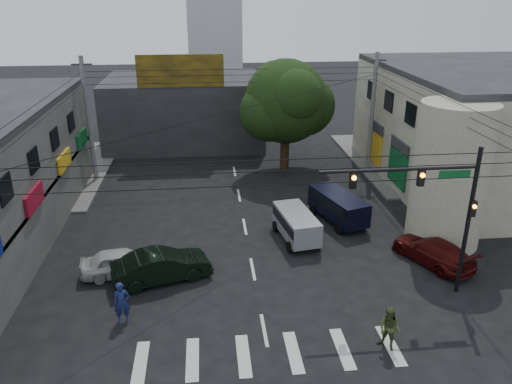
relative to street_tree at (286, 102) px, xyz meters
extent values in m
plane|color=black|center=(-4.00, -17.00, -5.47)|extent=(160.00, 160.00, 0.00)
cube|color=#514F4C|center=(-22.00, 1.00, -5.40)|extent=(16.00, 16.00, 0.15)
cube|color=#514F4C|center=(14.00, 1.00, -5.40)|extent=(16.00, 16.00, 0.15)
cube|color=gray|center=(14.00, -4.00, -1.47)|extent=(14.00, 18.00, 8.00)
cylinder|color=gray|center=(7.00, -13.00, -1.47)|extent=(4.00, 4.00, 8.00)
cube|color=#232326|center=(-8.00, 9.00, -2.47)|extent=(14.00, 10.00, 6.00)
cube|color=olive|center=(-8.00, 4.10, 1.83)|extent=(7.00, 0.30, 2.60)
cylinder|color=black|center=(0.00, 0.00, -3.27)|extent=(0.70, 0.70, 4.40)
sphere|color=black|center=(0.00, 0.00, 0.03)|extent=(6.40, 6.40, 6.40)
cylinder|color=black|center=(5.50, -18.00, -1.87)|extent=(0.20, 0.20, 7.20)
cylinder|color=black|center=(2.00, -18.00, 0.83)|extent=(7.00, 0.14, 0.14)
cube|color=black|center=(3.00, -18.00, 0.43)|extent=(0.28, 0.22, 0.75)
cube|color=black|center=(0.00, -18.00, 0.43)|extent=(0.28, 0.22, 0.75)
sphere|color=orange|center=(3.00, -18.14, 0.58)|extent=(0.20, 0.20, 0.20)
sphere|color=orange|center=(0.00, -18.14, 0.58)|extent=(0.20, 0.20, 0.20)
cube|color=#0B5023|center=(4.50, -18.00, 0.53)|extent=(1.40, 0.06, 0.35)
cylinder|color=#59595B|center=(-14.50, -1.00, -0.87)|extent=(0.32, 0.32, 9.20)
cylinder|color=#59595B|center=(6.50, -1.00, -0.87)|extent=(0.32, 0.32, 9.20)
imported|color=black|center=(-8.55, -15.56, -4.68)|extent=(4.36, 5.74, 1.58)
imported|color=#B6B6B1|center=(-10.59, -14.79, -4.78)|extent=(2.74, 4.49, 1.38)
imported|color=#3E0A08|center=(5.48, -15.28, -4.79)|extent=(5.39, 6.10, 1.36)
imported|color=#161F4E|center=(-10.00, -18.78, -4.52)|extent=(0.89, 0.75, 1.91)
imported|color=#3D4620|center=(0.80, -21.63, -4.54)|extent=(1.61, 1.60, 1.86)
camera|label=1|loc=(-6.13, -37.24, 7.93)|focal=35.00mm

